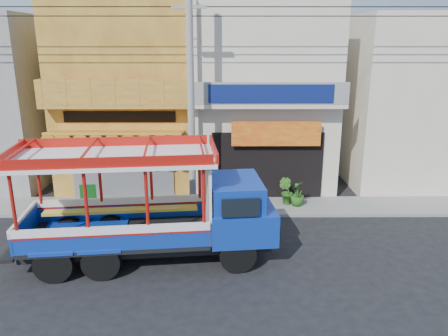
# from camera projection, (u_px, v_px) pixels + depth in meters

# --- Properties ---
(ground) EXTENTS (90.00, 90.00, 0.00)m
(ground) POSITION_uv_depth(u_px,v_px,m) (218.00, 254.00, 13.78)
(ground) COLOR black
(ground) RESTS_ON ground
(sidewalk) EXTENTS (30.00, 2.00, 0.12)m
(sidewalk) POSITION_uv_depth(u_px,v_px,m) (219.00, 206.00, 17.61)
(sidewalk) COLOR slate
(sidewalk) RESTS_ON ground
(shophouse_left) EXTENTS (6.00, 7.50, 8.24)m
(shophouse_left) POSITION_uv_depth(u_px,v_px,m) (133.00, 94.00, 20.26)
(shophouse_left) COLOR #A76325
(shophouse_left) RESTS_ON ground
(shophouse_right) EXTENTS (6.00, 6.75, 8.24)m
(shophouse_right) POSITION_uv_depth(u_px,v_px,m) (262.00, 94.00, 20.29)
(shophouse_right) COLOR beige
(shophouse_right) RESTS_ON ground
(party_pilaster) EXTENTS (0.35, 0.30, 8.00)m
(party_pilaster) POSITION_uv_depth(u_px,v_px,m) (194.00, 106.00, 17.31)
(party_pilaster) COLOR beige
(party_pilaster) RESTS_ON ground
(filler_building_right) EXTENTS (6.00, 6.00, 7.60)m
(filler_building_right) POSITION_uv_depth(u_px,v_px,m) (411.00, 100.00, 20.44)
(filler_building_right) COLOR beige
(filler_building_right) RESTS_ON ground
(utility_pole) EXTENTS (28.00, 0.26, 9.00)m
(utility_pole) POSITION_uv_depth(u_px,v_px,m) (195.00, 83.00, 15.54)
(utility_pole) COLOR gray
(utility_pole) RESTS_ON ground
(songthaew_truck) EXTENTS (7.96, 3.28, 3.61)m
(songthaew_truck) POSITION_uv_depth(u_px,v_px,m) (165.00, 206.00, 13.05)
(songthaew_truck) COLOR black
(songthaew_truck) RESTS_ON ground
(green_sign) EXTENTS (0.62, 0.31, 0.95)m
(green_sign) POSITION_uv_depth(u_px,v_px,m) (89.00, 198.00, 17.22)
(green_sign) COLOR black
(green_sign) RESTS_ON sidewalk
(potted_plant_b) EXTENTS (0.74, 0.72, 1.05)m
(potted_plant_b) POSITION_uv_depth(u_px,v_px,m) (286.00, 191.00, 17.63)
(potted_plant_b) COLOR #285B1A
(potted_plant_b) RESTS_ON sidewalk
(potted_plant_c) EXTENTS (0.76, 0.76, 1.01)m
(potted_plant_c) POSITION_uv_depth(u_px,v_px,m) (297.00, 193.00, 17.42)
(potted_plant_c) COLOR #285B1A
(potted_plant_c) RESTS_ON sidewalk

